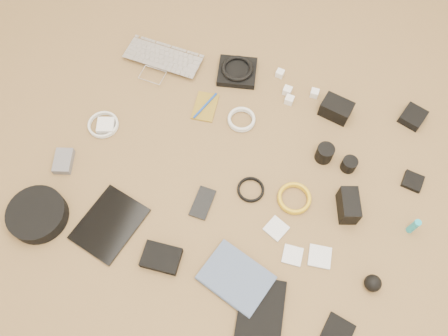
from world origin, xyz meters
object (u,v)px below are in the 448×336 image
(dslr_camera, at_px, (336,109))
(phone, at_px, (203,203))
(paperback, at_px, (221,298))
(headphone_case, at_px, (38,215))
(tablet, at_px, (110,224))
(laptop, at_px, (159,66))

(dslr_camera, relative_size, phone, 0.97)
(phone, bearing_deg, paperback, -58.86)
(headphone_case, bearing_deg, tablet, 14.37)
(tablet, height_order, paperback, paperback)
(phone, xyz_separation_m, paperback, (0.19, -0.30, 0.01))
(paperback, bearing_deg, laptop, 51.92)
(laptop, distance_m, tablet, 0.73)
(tablet, xyz_separation_m, phone, (0.29, 0.19, -0.00))
(paperback, bearing_deg, headphone_case, 102.59)
(dslr_camera, bearing_deg, laptop, -167.11)
(laptop, relative_size, phone, 2.72)
(tablet, relative_size, phone, 1.99)
(phone, bearing_deg, laptop, 127.54)
(tablet, height_order, phone, tablet)
(phone, distance_m, paperback, 0.35)
(laptop, height_order, paperback, laptop)
(laptop, bearing_deg, headphone_case, -98.37)
(phone, relative_size, paperback, 0.55)
(headphone_case, xyz_separation_m, paperback, (0.72, -0.04, -0.02))
(phone, relative_size, headphone_case, 0.59)
(paperback, bearing_deg, tablet, 93.24)
(dslr_camera, xyz_separation_m, paperback, (-0.18, -0.86, -0.02))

